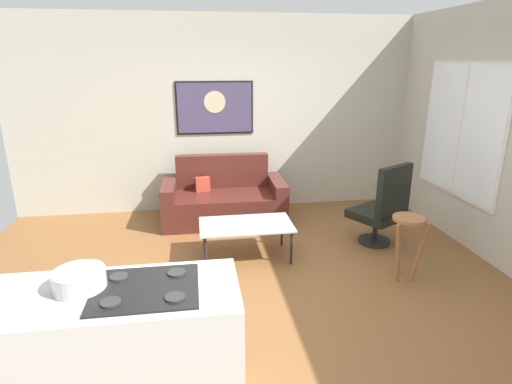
# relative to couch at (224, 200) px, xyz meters

# --- Properties ---
(ground) EXTENTS (6.40, 6.40, 0.04)m
(ground) POSITION_rel_couch_xyz_m (0.24, -1.86, -0.31)
(ground) COLOR brown
(back_wall) EXTENTS (6.40, 0.05, 2.80)m
(back_wall) POSITION_rel_couch_xyz_m (0.24, 0.57, 1.11)
(back_wall) COLOR #BAB7A6
(back_wall) RESTS_ON ground
(right_wall) EXTENTS (0.05, 6.40, 2.80)m
(right_wall) POSITION_rel_couch_xyz_m (2.87, -1.56, 1.11)
(right_wall) COLOR #BBB6A7
(right_wall) RESTS_ON ground
(couch) EXTENTS (1.69, 0.86, 0.89)m
(couch) POSITION_rel_couch_xyz_m (0.00, 0.00, 0.00)
(couch) COLOR #4F211B
(couch) RESTS_ON ground
(coffee_table) EXTENTS (1.05, 0.60, 0.41)m
(coffee_table) POSITION_rel_couch_xyz_m (0.16, -1.22, 0.09)
(coffee_table) COLOR silver
(coffee_table) RESTS_ON ground
(armchair) EXTENTS (0.75, 0.74, 1.02)m
(armchair) POSITION_rel_couch_xyz_m (1.84, -1.13, 0.20)
(armchair) COLOR black
(armchair) RESTS_ON ground
(bar_stool) EXTENTS (0.37, 0.36, 0.69)m
(bar_stool) POSITION_rel_couch_xyz_m (1.70, -1.96, 0.24)
(bar_stool) COLOR #996137
(bar_stool) RESTS_ON ground
(kitchen_counter) EXTENTS (1.67, 0.63, 0.94)m
(kitchen_counter) POSITION_rel_couch_xyz_m (-0.99, -3.37, 0.17)
(kitchen_counter) COLOR silver
(kitchen_counter) RESTS_ON ground
(mixing_bowl) EXTENTS (0.29, 0.29, 0.12)m
(mixing_bowl) POSITION_rel_couch_xyz_m (-1.06, -3.32, 0.69)
(mixing_bowl) COLOR silver
(mixing_bowl) RESTS_ON kitchen_counter
(wall_painting) EXTENTS (1.11, 0.03, 0.75)m
(wall_painting) POSITION_rel_couch_xyz_m (-0.06, 0.53, 1.23)
(wall_painting) COLOR black
(window) EXTENTS (0.03, 1.54, 1.61)m
(window) POSITION_rel_couch_xyz_m (2.83, -0.96, 1.07)
(window) COLOR silver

